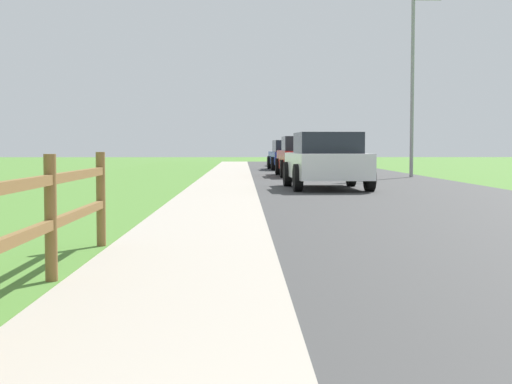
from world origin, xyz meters
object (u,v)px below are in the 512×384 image
object	(u,v)px
street_lamp	(415,70)
parked_car_blue	(289,155)
parked_car_silver	(291,153)
parked_suv_white	(327,161)
parked_car_red	(302,157)

from	to	relation	value
street_lamp	parked_car_blue	bearing A→B (deg)	114.00
street_lamp	parked_car_silver	bearing A→B (deg)	102.39
parked_car_silver	street_lamp	distance (m)	17.66
parked_suv_white	parked_car_red	world-z (taller)	parked_car_red
street_lamp	parked_suv_white	bearing A→B (deg)	-118.07
parked_car_red	parked_car_blue	size ratio (longest dim) A/B	1.12
parked_car_blue	parked_car_red	bearing A→B (deg)	-90.12
parked_suv_white	street_lamp	xyz separation A→B (m)	(4.35, 8.15, 3.36)
parked_suv_white	parked_car_silver	size ratio (longest dim) A/B	0.87
parked_suv_white	parked_car_silver	bearing A→B (deg)	88.57
parked_car_silver	parked_car_blue	bearing A→B (deg)	-94.50
parked_suv_white	parked_car_blue	distance (m)	17.79
parked_car_blue	parked_car_silver	distance (m)	7.31
parked_suv_white	parked_car_red	distance (m)	9.15
parked_car_blue	street_lamp	distance (m)	11.09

